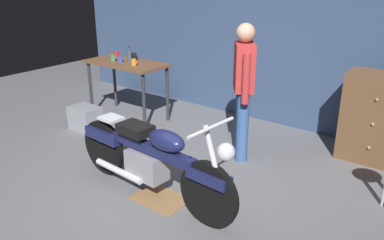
% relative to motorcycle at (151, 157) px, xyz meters
% --- Properties ---
extents(ground_plane, '(12.00, 12.00, 0.00)m').
position_rel_motorcycle_xyz_m(ground_plane, '(0.02, -0.02, -0.45)').
color(ground_plane, slate).
extents(back_wall, '(8.00, 0.12, 3.10)m').
position_rel_motorcycle_xyz_m(back_wall, '(0.02, 2.78, 1.10)').
color(back_wall, '#384C70').
rests_on(back_wall, ground_plane).
extents(workbench, '(1.30, 0.64, 0.90)m').
position_rel_motorcycle_xyz_m(workbench, '(-1.92, 1.56, 0.34)').
color(workbench, brown).
rests_on(workbench, ground_plane).
extents(motorcycle, '(2.19, 0.60, 1.00)m').
position_rel_motorcycle_xyz_m(motorcycle, '(0.00, 0.00, 0.00)').
color(motorcycle, black).
rests_on(motorcycle, ground_plane).
extents(person_standing, '(0.40, 0.48, 1.67)m').
position_rel_motorcycle_xyz_m(person_standing, '(0.25, 1.38, 0.48)').
color(person_standing, '#385C9A').
rests_on(person_standing, ground_plane).
extents(wooden_dresser, '(0.80, 0.47, 1.10)m').
position_rel_motorcycle_xyz_m(wooden_dresser, '(1.60, 2.28, 0.10)').
color(wooden_dresser, brown).
rests_on(wooden_dresser, ground_plane).
extents(drip_tray, '(0.56, 0.40, 0.01)m').
position_rel_motorcycle_xyz_m(drip_tray, '(0.12, 0.00, -0.44)').
color(drip_tray, olive).
rests_on(drip_tray, ground_plane).
extents(storage_bin, '(0.44, 0.32, 0.34)m').
position_rel_motorcycle_xyz_m(storage_bin, '(-2.07, 0.81, -0.28)').
color(storage_bin, gray).
rests_on(storage_bin, ground_plane).
extents(mug_black_matte, '(0.11, 0.07, 0.11)m').
position_rel_motorcycle_xyz_m(mug_black_matte, '(-1.90, 1.71, 0.51)').
color(mug_black_matte, black).
rests_on(mug_black_matte, workbench).
extents(mug_green_speckled, '(0.11, 0.08, 0.10)m').
position_rel_motorcycle_xyz_m(mug_green_speckled, '(-2.12, 1.47, 0.50)').
color(mug_green_speckled, '#3D7F4C').
rests_on(mug_green_speckled, workbench).
extents(mug_red_diner, '(0.12, 0.09, 0.10)m').
position_rel_motorcycle_xyz_m(mug_red_diner, '(-2.25, 1.66, 0.50)').
color(mug_red_diner, red).
rests_on(mug_red_diner, workbench).
extents(mug_orange_travel, '(0.11, 0.08, 0.10)m').
position_rel_motorcycle_xyz_m(mug_orange_travel, '(-1.65, 1.45, 0.50)').
color(mug_orange_travel, orange).
rests_on(mug_orange_travel, workbench).
extents(mug_blue_enamel, '(0.11, 0.07, 0.09)m').
position_rel_motorcycle_xyz_m(mug_blue_enamel, '(-1.99, 1.50, 0.49)').
color(mug_blue_enamel, '#2D51AD').
rests_on(mug_blue_enamel, workbench).
extents(bottle, '(0.06, 0.06, 0.24)m').
position_rel_motorcycle_xyz_m(bottle, '(-1.88, 1.59, 0.55)').
color(bottle, '#3F4C59').
rests_on(bottle, workbench).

